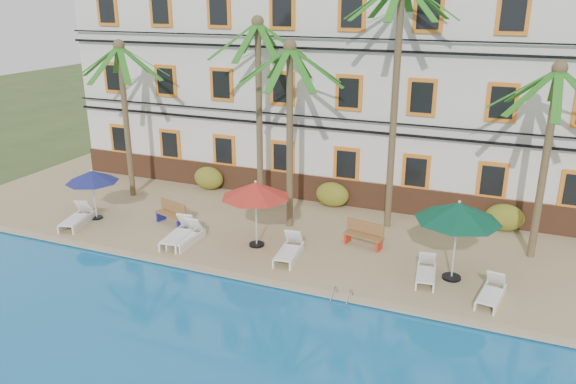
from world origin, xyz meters
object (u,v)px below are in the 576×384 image
at_px(lounger_b, 180,234).
at_px(bench_right, 365,234).
at_px(lounger_d, 289,250).
at_px(umbrella_blue, 92,177).
at_px(palm_a, 124,97).
at_px(lounger_c, 187,236).
at_px(palm_c, 290,110).
at_px(umbrella_green, 458,212).
at_px(lounger_f, 491,293).
at_px(umbrella_red, 256,190).
at_px(lounger_a, 77,218).
at_px(palm_e, 549,134).
at_px(palm_b, 259,90).
at_px(pool_ladder, 342,300).
at_px(bench_left, 172,213).
at_px(lounger_e, 426,272).
at_px(palm_d, 397,75).

height_order(lounger_b, bench_right, lounger_b).
bearing_deg(lounger_d, umbrella_blue, 177.39).
height_order(palm_a, lounger_c, palm_a).
relative_size(palm_c, bench_right, 4.68).
distance_m(umbrella_green, lounger_f, 2.65).
relative_size(umbrella_red, lounger_a, 1.27).
distance_m(lounger_c, bench_right, 6.65).
xyz_separation_m(palm_a, bench_right, (11.50, -1.43, -4.10)).
xyz_separation_m(palm_e, umbrella_red, (-9.46, -2.90, -2.28)).
height_order(palm_b, lounger_b, palm_b).
bearing_deg(lounger_f, umbrella_red, 173.75).
distance_m(lounger_a, pool_ladder, 11.81).
relative_size(palm_e, umbrella_blue, 3.19).
bearing_deg(lounger_c, lounger_f, -0.57).
bearing_deg(lounger_c, palm_c, 45.84).
height_order(umbrella_green, lounger_f, umbrella_green).
xyz_separation_m(umbrella_blue, pool_ladder, (11.45, -2.49, -1.83)).
bearing_deg(lounger_b, bench_right, 19.42).
relative_size(palm_a, lounger_c, 3.95).
height_order(lounger_b, bench_left, lounger_b).
bearing_deg(lounger_c, umbrella_green, 5.30).
xyz_separation_m(palm_a, palm_e, (17.24, -0.02, -0.11)).
distance_m(palm_e, lounger_c, 13.23).
distance_m(palm_b, palm_e, 11.03).
bearing_deg(umbrella_blue, bench_right, 8.23).
height_order(palm_e, lounger_f, palm_e).
height_order(umbrella_blue, lounger_f, umbrella_blue).
relative_size(lounger_c, lounger_d, 0.93).
distance_m(umbrella_red, bench_right, 4.35).
distance_m(umbrella_blue, lounger_e, 13.71).
distance_m(lounger_b, lounger_e, 9.09).
xyz_separation_m(palm_a, lounger_c, (5.26, -3.73, -4.30)).
xyz_separation_m(lounger_f, bench_left, (-12.40, 1.52, 0.21)).
bearing_deg(palm_d, lounger_e, -61.29).
bearing_deg(lounger_c, palm_b, 77.22).
relative_size(palm_a, lounger_e, 4.08).
bearing_deg(umbrella_blue, lounger_b, -8.77).
relative_size(palm_a, palm_d, 0.73).
xyz_separation_m(lounger_b, lounger_c, (0.28, 0.00, -0.04)).
bearing_deg(palm_a, lounger_b, -36.86).
relative_size(bench_left, pool_ladder, 2.11).
height_order(lounger_a, lounger_e, lounger_a).
bearing_deg(palm_c, palm_b, 144.26).
xyz_separation_m(palm_b, bench_left, (-2.55, -3.02, -4.71)).
height_order(bench_left, pool_ladder, bench_left).
xyz_separation_m(palm_c, umbrella_red, (-0.42, -2.23, -2.55)).
bearing_deg(pool_ladder, umbrella_blue, 167.74).
bearing_deg(palm_b, palm_d, 0.79).
bearing_deg(lounger_c, lounger_a, -178.35).
height_order(palm_c, lounger_e, palm_c).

